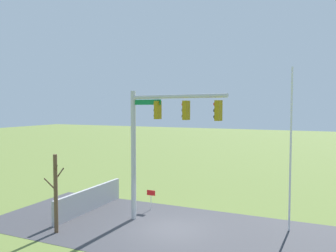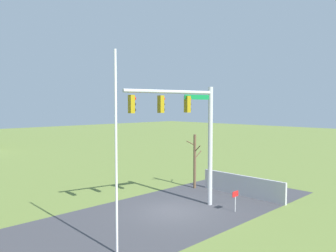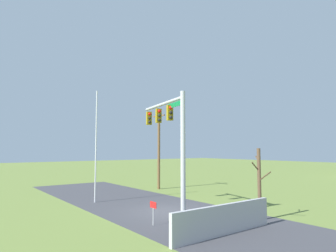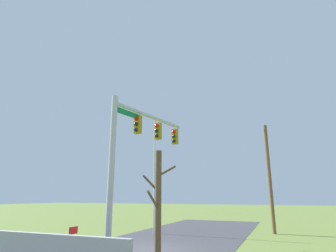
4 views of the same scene
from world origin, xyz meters
TOP-DOWN VIEW (x-y plane):
  - ground_plane at (0.00, 0.00)m, footprint 160.00×160.00m
  - road_surface at (-4.00, 0.00)m, footprint 28.00×8.00m
  - sidewalk_corner at (3.54, -0.70)m, footprint 6.00×6.00m
  - retaining_fence at (5.77, -0.92)m, footprint 0.20×6.31m
  - signal_mast at (0.95, -0.35)m, footprint 5.82×1.47m
  - flagpole at (-5.67, -2.35)m, footprint 0.10×0.10m
  - utility_pole at (-8.72, 5.61)m, footprint 1.90×0.26m
  - bare_tree at (5.08, 2.74)m, footprint 1.27×1.02m
  - open_sign at (2.43, -2.63)m, footprint 0.56×0.04m

SIDE VIEW (x-z plane):
  - ground_plane at x=0.00m, z-range 0.00..0.00m
  - sidewalk_corner at x=3.54m, z-range 0.00..0.01m
  - road_surface at x=-4.00m, z-range 0.00..0.01m
  - retaining_fence at x=5.77m, z-range 0.00..1.39m
  - open_sign at x=2.43m, z-range 0.30..1.52m
  - bare_tree at x=5.08m, z-range 0.06..4.05m
  - utility_pole at x=-8.72m, z-range 0.16..8.05m
  - flagpole at x=-5.67m, z-range 0.00..8.38m
  - signal_mast at x=0.95m, z-range 1.46..8.71m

